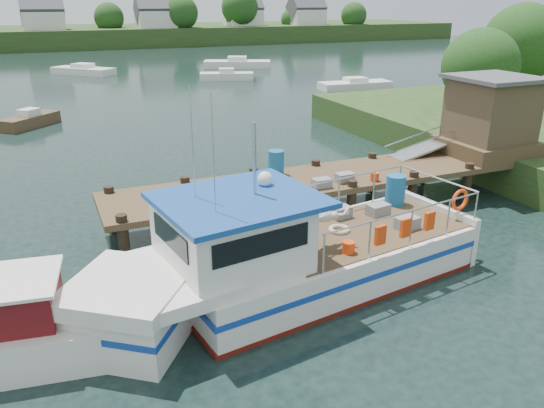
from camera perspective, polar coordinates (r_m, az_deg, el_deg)
name	(u,v)px	position (r m, az deg, el deg)	size (l,w,h in m)	color
ground_plane	(281,220)	(18.47, 0.99, -1.78)	(160.00, 160.00, 0.00)	black
far_shore	(77,33)	(98.23, -20.24, 16.92)	(140.00, 42.55, 9.22)	#2C451C
dock	(438,139)	(21.19, 17.38, 6.65)	(16.60, 3.00, 4.78)	#4E3A24
lobster_boat	(282,260)	(13.56, 1.10, -6.03)	(11.58, 4.69, 5.51)	silver
moored_rowboat	(30,120)	(35.47, -24.58, 8.20)	(3.56, 3.57, 1.09)	#4E3A24
moored_far	(237,64)	(61.86, -3.76, 14.83)	(7.79, 5.30, 1.26)	silver
moored_b	(227,76)	(52.20, -4.90, 13.58)	(5.31, 3.26, 1.11)	silver
moored_c	(355,85)	(47.22, 8.95, 12.56)	(6.42, 2.67, 0.99)	silver
moored_d	(83,70)	(59.23, -19.64, 13.37)	(6.24, 6.34, 1.13)	silver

